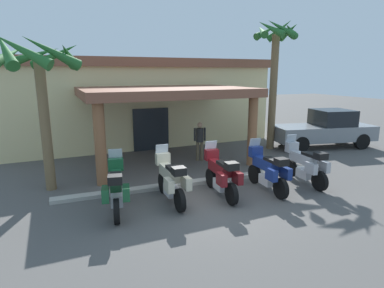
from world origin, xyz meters
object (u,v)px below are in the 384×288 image
(motel_building, at_px, (135,99))
(pedestrian, at_px, (200,139))
(palm_tree_roadside, at_px, (38,70))
(motorcycle_cream, at_px, (171,180))
(motorcycle_maroon, at_px, (221,175))
(motorcycle_green, at_px, (116,188))
(palm_tree_near_portico, at_px, (275,55))
(motorcycle_silver, at_px, (305,164))
(pickup_truck_gray, at_px, (325,129))
(motorcycle_blue, at_px, (268,170))

(motel_building, height_order, pedestrian, motel_building)
(palm_tree_roadside, bearing_deg, pedestrian, 14.26)
(motel_building, bearing_deg, motorcycle_cream, -98.13)
(motorcycle_maroon, height_order, palm_tree_roadside, palm_tree_roadside)
(motel_building, height_order, motorcycle_cream, motel_building)
(motorcycle_cream, xyz_separation_m, palm_tree_roadside, (-3.46, 2.46, 3.19))
(motorcycle_green, bearing_deg, motorcycle_cream, -77.61)
(motorcycle_green, distance_m, palm_tree_near_portico, 10.59)
(motorcycle_cream, distance_m, motorcycle_silver, 4.85)
(motorcycle_silver, bearing_deg, palm_tree_near_portico, -21.28)
(motorcycle_silver, bearing_deg, pickup_truck_gray, -47.76)
(motorcycle_blue, xyz_separation_m, palm_tree_near_portico, (3.66, 5.05, 3.97))
(motorcycle_maroon, xyz_separation_m, palm_tree_roadside, (-5.07, 2.56, 3.19))
(motorcycle_blue, bearing_deg, palm_tree_near_portico, -34.57)
(pickup_truck_gray, xyz_separation_m, palm_tree_roadside, (-13.15, -1.61, 2.95))
(motorcycle_maroon, distance_m, pickup_truck_gray, 9.09)
(motorcycle_maroon, height_order, motorcycle_blue, same)
(motorcycle_green, height_order, motorcycle_cream, same)
(motorcycle_maroon, relative_size, pedestrian, 1.30)
(motorcycle_green, xyz_separation_m, motorcycle_cream, (1.62, 0.10, 0.00))
(motel_building, xyz_separation_m, palm_tree_near_portico, (5.90, -5.12, 2.37))
(pedestrian, bearing_deg, palm_tree_roadside, -62.61)
(motel_building, relative_size, pickup_truck_gray, 2.69)
(motorcycle_green, bearing_deg, motorcycle_silver, -81.45)
(palm_tree_roadside, bearing_deg, motel_building, 59.20)
(motorcycle_maroon, xyz_separation_m, palm_tree_near_portico, (5.27, 4.90, 3.97))
(motel_building, bearing_deg, motorcycle_green, -107.01)
(motorcycle_green, distance_m, motorcycle_cream, 1.62)
(motorcycle_blue, bearing_deg, pickup_truck_gray, -54.84)
(pickup_truck_gray, relative_size, palm_tree_near_portico, 0.84)
(motel_building, relative_size, motorcycle_silver, 6.61)
(motorcycle_silver, height_order, pickup_truck_gray, pickup_truck_gray)
(motorcycle_green, relative_size, motorcycle_cream, 1.00)
(motel_building, distance_m, pedestrian, 6.28)
(motorcycle_maroon, xyz_separation_m, pickup_truck_gray, (8.07, 4.17, 0.24))
(motorcycle_green, bearing_deg, motorcycle_maroon, -81.02)
(motorcycle_cream, xyz_separation_m, motorcycle_blue, (3.23, -0.26, 0.00))
(motorcycle_maroon, relative_size, pickup_truck_gray, 0.41)
(motorcycle_blue, bearing_deg, palm_tree_roadside, 69.22)
(motorcycle_blue, relative_size, pedestrian, 1.30)
(motorcycle_green, xyz_separation_m, motorcycle_maroon, (3.23, -0.00, 0.00))
(motel_building, distance_m, pickup_truck_gray, 10.57)
(motorcycle_silver, relative_size, palm_tree_near_portico, 0.34)
(motorcycle_maroon, height_order, pickup_truck_gray, pickup_truck_gray)
(motorcycle_blue, distance_m, pickup_truck_gray, 7.78)
(motorcycle_maroon, relative_size, palm_tree_roadside, 0.43)
(motorcycle_cream, relative_size, palm_tree_roadside, 0.43)
(motorcycle_green, relative_size, pedestrian, 1.29)
(motel_building, xyz_separation_m, motorcycle_blue, (2.24, -10.18, -1.60))
(palm_tree_near_portico, bearing_deg, pickup_truck_gray, -14.58)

